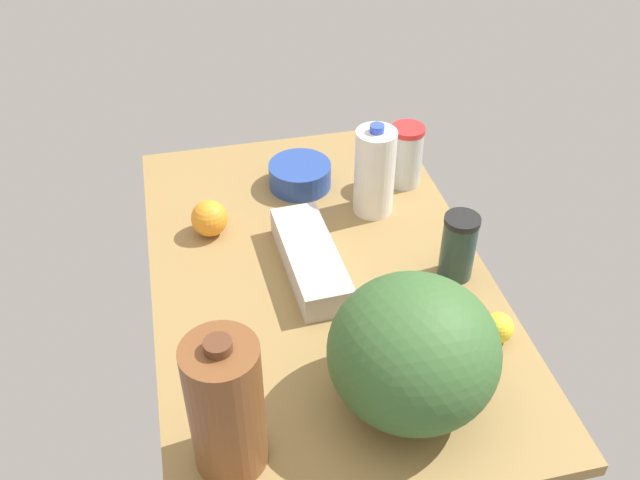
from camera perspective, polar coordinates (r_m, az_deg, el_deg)
countertop at (r=164.12cm, az=0.00°, el=-3.11°), size 120.00×76.00×3.00cm
chocolate_milk_jug at (r=120.91cm, az=-7.53°, el=-13.09°), size 12.78×12.78×29.59cm
milk_jug at (r=176.11cm, az=4.39°, el=5.47°), size 10.04×10.04×24.55cm
shaker_bottle at (r=160.70cm, az=11.01°, el=-0.53°), size 7.93×7.93×16.19cm
watermelon at (r=129.28cm, az=7.48°, el=-8.85°), size 31.07×31.07×27.08cm
egg_carton at (r=161.91cm, az=-0.77°, el=-1.52°), size 33.63×12.76×6.71cm
tumbler_cup at (r=188.74cm, az=6.88°, el=6.73°), size 8.83×8.83×16.90cm
mixing_bowl at (r=189.14cm, az=-1.62°, el=5.21°), size 16.47×16.47×6.52cm
lemon_far_back at (r=150.97cm, az=14.05°, el=-6.81°), size 6.41×6.41×6.41cm
orange_beside_bowl at (r=173.93cm, az=-8.84°, el=1.73°), size 8.91×8.91×8.91cm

